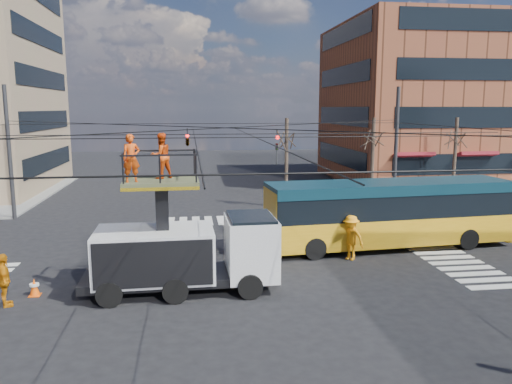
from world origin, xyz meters
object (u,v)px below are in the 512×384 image
object	(u,v)px
traffic_cone	(34,287)
flagger	(351,238)
city_bus	(389,212)
worker_ground	(4,280)
utility_truck	(186,239)

from	to	relation	value
traffic_cone	flagger	world-z (taller)	flagger
city_bus	worker_ground	size ratio (longest dim) A/B	6.52
city_bus	worker_ground	xyz separation A→B (m)	(-15.70, -5.30, -0.80)
traffic_cone	flagger	size ratio (longest dim) A/B	0.32
traffic_cone	city_bus	bearing A→B (deg)	16.32
city_bus	traffic_cone	world-z (taller)	city_bus
city_bus	traffic_cone	size ratio (longest dim) A/B	18.96
worker_ground	flagger	world-z (taller)	flagger
flagger	city_bus	bearing A→B (deg)	83.15
utility_truck	city_bus	world-z (taller)	utility_truck
traffic_cone	worker_ground	distance (m)	1.27
city_bus	flagger	bearing A→B (deg)	-149.64
utility_truck	worker_ground	bearing A→B (deg)	-174.57
utility_truck	worker_ground	xyz separation A→B (m)	(-6.08, -0.70, -1.05)
utility_truck	worker_ground	world-z (taller)	utility_truck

